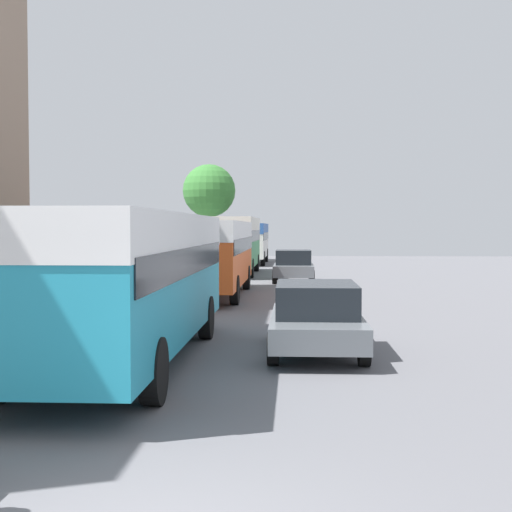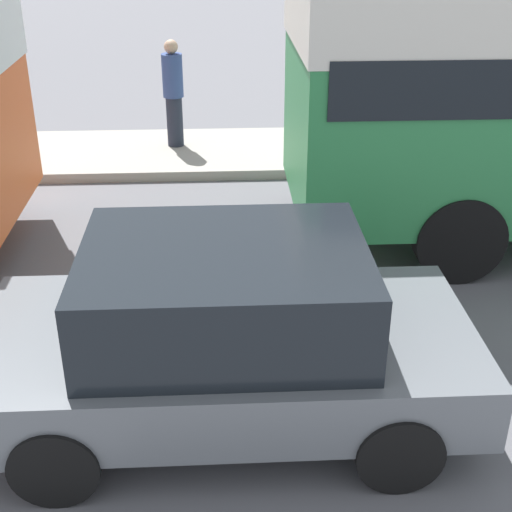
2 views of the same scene
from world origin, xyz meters
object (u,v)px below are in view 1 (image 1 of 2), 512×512
bus_following (211,247)px  car_far_curb (316,316)px  pedestrian_walking_away (20,295)px  bus_third_in_line (233,238)px  pedestrian_near_curb (151,261)px  car_crossing (293,265)px  bus_lead (124,266)px  bus_rear (249,238)px

bus_following → car_far_curb: bearing=-73.3°
pedestrian_walking_away → bus_following: bearing=72.0°
bus_third_in_line → pedestrian_walking_away: 23.08m
pedestrian_near_curb → car_crossing: bearing=6.2°
bus_third_in_line → pedestrian_walking_away: bearing=-97.7°
bus_third_in_line → car_crossing: bearing=-57.9°
bus_third_in_line → car_far_curb: (3.85, -24.63, -1.28)m
car_crossing → car_far_curb: 19.26m
bus_following → bus_third_in_line: size_ratio=1.07×
bus_lead → pedestrian_walking_away: 4.62m
bus_rear → pedestrian_near_curb: bus_rear is taller
pedestrian_walking_away → car_crossing: bearing=69.7°
pedestrian_near_curb → bus_following: bearing=-61.0°
bus_third_in_line → bus_rear: bearing=89.2°
bus_lead → car_crossing: bearing=81.2°
bus_following → car_crossing: bearing=66.5°
car_crossing → pedestrian_near_curb: pedestrian_near_curb is taller
car_far_curb → bus_rear: bearing=95.8°
bus_third_in_line → car_far_curb: size_ratio=2.04×
bus_lead → bus_third_in_line: bus_third_in_line is taller
car_far_curb → pedestrian_walking_away: pedestrian_walking_away is taller
bus_third_in_line → pedestrian_walking_away: bus_third_in_line is taller
car_crossing → bus_lead: bearing=-98.8°
bus_third_in_line → car_crossing: (3.37, -5.38, -1.25)m
car_crossing → car_far_curb: size_ratio=0.88×
bus_lead → car_far_curb: bearing=20.5°
bus_third_in_line → bus_lead: bearing=-89.6°
bus_lead → pedestrian_walking_away: bearing=135.9°
bus_rear → car_far_curb: 36.51m
pedestrian_walking_away → bus_third_in_line: bearing=82.3°
bus_following → bus_rear: 24.27m
bus_following → car_crossing: bus_following is taller
bus_following → pedestrian_near_curb: size_ratio=5.70×
bus_lead → car_far_curb: size_ratio=2.27×
bus_lead → pedestrian_near_curb: size_ratio=5.92×
car_crossing → car_far_curb: car_crossing is taller
car_crossing → pedestrian_near_curb: 6.76m
bus_following → pedestrian_walking_away: (-3.34, -10.27, -0.84)m
car_crossing → car_far_curb: (0.48, -19.25, -0.03)m
bus_lead → bus_third_in_line: 26.01m
bus_third_in_line → car_far_curb: bus_third_in_line is taller
bus_rear → car_crossing: 17.39m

